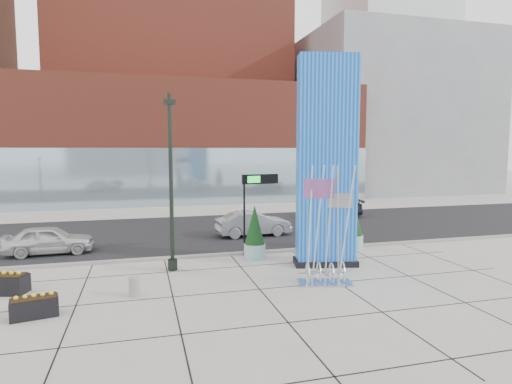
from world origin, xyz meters
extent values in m
plane|color=#9E9991|center=(0.00, 0.00, 0.00)|extent=(160.00, 160.00, 0.00)
cube|color=black|center=(0.00, 10.00, 0.01)|extent=(80.00, 12.00, 0.02)
cube|color=gray|center=(0.00, 4.00, 0.06)|extent=(80.00, 0.30, 0.12)
cube|color=brown|center=(1.00, 27.00, 5.50)|extent=(34.00, 10.00, 11.00)
cube|color=#8CA5B2|center=(1.00, 22.20, 2.50)|extent=(34.00, 0.60, 5.00)
cube|color=slate|center=(26.00, 32.00, 9.00)|extent=(20.00, 18.00, 18.00)
cube|color=#B2B7BC|center=(36.00, 48.00, 27.50)|extent=(16.00, 16.00, 55.00)
cube|color=blue|center=(4.57, 1.39, 4.36)|extent=(2.57, 1.46, 8.73)
cube|color=black|center=(4.57, 1.39, 0.12)|extent=(2.80, 1.69, 0.24)
cylinder|color=black|center=(-1.76, 2.26, 3.55)|extent=(0.16, 0.16, 7.09)
cylinder|color=black|center=(-1.76, 2.26, 0.22)|extent=(0.39, 0.39, 0.44)
cube|color=black|center=(-1.76, 2.26, 6.74)|extent=(0.46, 0.24, 0.19)
cube|color=silver|center=(3.49, -1.00, 0.03)|extent=(2.09, 1.38, 0.05)
cylinder|color=silver|center=(2.88, -1.17, 2.18)|extent=(0.07, 0.07, 4.36)
cylinder|color=silver|center=(3.22, -0.87, 2.18)|extent=(0.07, 0.07, 4.36)
cylinder|color=silver|center=(3.57, -1.09, 2.18)|extent=(0.07, 0.07, 4.36)
cylinder|color=silver|center=(3.97, -0.83, 2.18)|extent=(0.07, 0.07, 4.36)
cylinder|color=silver|center=(4.18, -1.22, 2.18)|extent=(0.07, 0.07, 4.36)
torus|color=silver|center=(2.83, -1.09, 0.42)|extent=(0.24, 0.79, 0.79)
torus|color=silver|center=(3.27, -0.91, 0.42)|extent=(0.24, 0.79, 0.79)
torus|color=silver|center=(3.70, -1.09, 0.42)|extent=(0.24, 0.79, 0.79)
torus|color=silver|center=(4.14, -0.91, 0.42)|extent=(0.24, 0.79, 0.79)
cube|color=red|center=(3.22, -1.00, 3.49)|extent=(1.13, 0.23, 0.70)
cube|color=silver|center=(4.01, -0.91, 3.05)|extent=(0.84, 0.33, 0.52)
cylinder|color=gray|center=(-3.24, -0.61, 0.34)|extent=(0.35, 0.35, 0.67)
cylinder|color=black|center=(1.61, 3.80, 1.85)|extent=(0.09, 0.09, 3.70)
cube|color=black|center=(2.40, 3.80, 3.52)|extent=(1.77, 0.40, 0.44)
cube|color=#19D833|center=(2.05, 3.70, 3.52)|extent=(0.61, 0.10, 0.31)
cylinder|color=#8CBCBB|center=(7.00, 3.60, 0.36)|extent=(1.04, 1.04, 0.73)
cylinder|color=black|center=(7.00, 3.60, 0.73)|extent=(0.96, 0.96, 0.06)
cone|color=black|center=(7.00, 3.60, 1.66)|extent=(0.94, 0.94, 1.87)
cylinder|color=#8CBCBB|center=(5.04, 1.80, 0.34)|extent=(0.98, 0.98, 0.69)
cylinder|color=black|center=(5.04, 1.80, 0.69)|extent=(0.91, 0.91, 0.06)
cone|color=black|center=(5.04, 1.80, 1.57)|extent=(0.89, 0.89, 1.77)
cylinder|color=#8CBCBB|center=(1.93, 3.14, 0.34)|extent=(0.97, 0.97, 0.68)
cylinder|color=black|center=(1.93, 3.14, 0.68)|extent=(0.89, 0.89, 0.06)
cone|color=black|center=(1.93, 3.14, 1.55)|extent=(0.87, 0.87, 1.75)
cube|color=black|center=(-7.50, 0.87, 0.31)|extent=(1.59, 1.10, 0.62)
cube|color=black|center=(-7.50, 0.87, 0.64)|extent=(1.46, 0.97, 0.06)
cube|color=black|center=(-6.04, -1.65, 0.28)|extent=(1.39, 0.90, 0.55)
cube|color=black|center=(-6.04, -1.65, 0.57)|extent=(1.28, 0.79, 0.06)
imported|color=silver|center=(-7.14, 6.44, 0.67)|extent=(4.01, 1.81, 1.34)
imported|color=#95969C|center=(3.16, 8.05, 0.69)|extent=(4.29, 1.73, 1.38)
imported|color=black|center=(10.28, 12.90, 0.64)|extent=(4.56, 2.25, 1.27)
camera|label=1|loc=(-2.94, -15.03, 4.90)|focal=30.00mm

